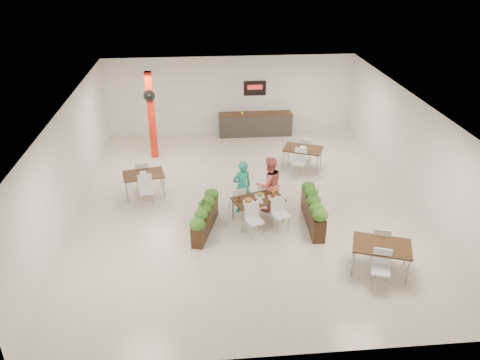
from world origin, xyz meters
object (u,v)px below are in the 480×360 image
diner_man (242,187)px  side_table_a (144,177)px  planter_left (205,214)px  diner_woman (269,184)px  side_table_b (303,151)px  service_counter (255,124)px  side_table_c (382,249)px  red_column (151,115)px  main_table (258,202)px  planter_right (313,208)px

diner_man → side_table_a: (-2.97, 1.24, -0.18)m
planter_left → diner_woman: bearing=27.1°
side_table_a → side_table_b: 5.59m
service_counter → planter_left: bearing=-107.6°
service_counter → diner_man: 6.20m
diner_man → planter_left: (-1.11, -0.98, -0.30)m
side_table_b → side_table_c: size_ratio=0.99×
diner_woman → side_table_b: diner_woman is taller
red_column → service_counter: bearing=25.0°
red_column → side_table_a: bearing=-91.9°
red_column → planter_left: 5.61m
service_counter → side_table_b: (1.28, -3.31, 0.15)m
diner_woman → planter_left: (-1.91, -0.98, -0.34)m
side_table_b → side_table_c: same height
red_column → side_table_b: (5.28, -1.45, -1.00)m
diner_woman → side_table_a: bearing=-37.0°
service_counter → diner_man: bearing=-100.5°
red_column → diner_woman: red_column is taller
side_table_a → side_table_c: (6.03, -4.39, 0.00)m
main_table → diner_man: (-0.39, 0.66, 0.17)m
planter_left → red_column: bearing=108.7°
diner_man → main_table: bearing=102.0°
diner_man → planter_right: (1.93, -0.91, -0.30)m
diner_woman → planter_left: diner_woman is taller
red_column → side_table_b: 5.57m
planter_left → diner_man: bearing=41.4°
service_counter → side_table_c: bearing=-78.2°
service_counter → planter_right: service_counter is taller
service_counter → diner_woman: service_counter is taller
planter_right → side_table_c: size_ratio=1.27×
diner_man → planter_right: diner_man is taller
side_table_a → service_counter: bearing=38.8°
main_table → side_table_b: bearing=59.6°
diner_man → planter_left: bearing=22.5°
planter_left → side_table_c: planter_left is taller
diner_woman → planter_right: size_ratio=0.80×
main_table → side_table_b: 3.98m
diner_man → side_table_c: (3.06, -3.15, -0.17)m
diner_man → side_table_a: 3.22m
side_table_a → planter_right: bearing=-34.8°
main_table → planter_left: (-1.50, -0.32, -0.12)m
diner_man → planter_left: 1.51m
diner_woman → side_table_c: diner_woman is taller
planter_right → service_counter: bearing=96.5°
side_table_a → side_table_b: bearing=4.9°
red_column → side_table_a: red_column is taller
main_table → planter_left: size_ratio=1.01×
diner_man → diner_woman: (0.80, 0.00, 0.04)m
planter_right → side_table_b: bearing=82.6°
main_table → planter_right: planter_right is taller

